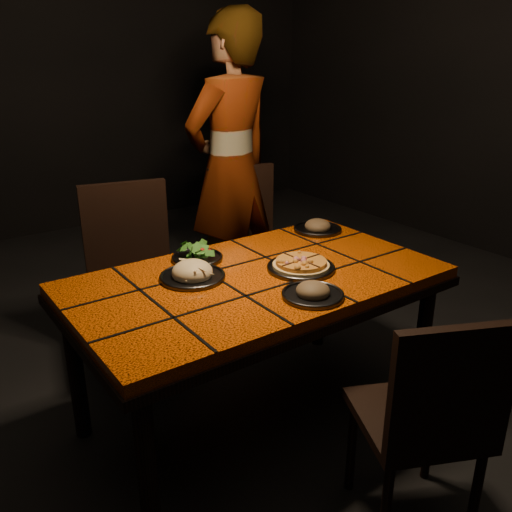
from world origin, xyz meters
TOP-DOWN VIEW (x-y plane):
  - room_shell at (0.00, 0.00)m, footprint 6.04×7.04m
  - dining_table at (0.00, 0.00)m, footprint 1.62×0.92m
  - chair_near at (0.09, -0.88)m, footprint 0.54×0.54m
  - chair_far_left at (-0.24, 0.81)m, footprint 0.55×0.55m
  - chair_far_right at (0.61, 0.96)m, footprint 0.53×0.53m
  - diner at (0.60, 1.12)m, footprint 0.77×0.58m
  - plate_pizza at (0.20, -0.06)m, footprint 0.30×0.30m
  - plate_pasta at (-0.25, 0.13)m, footprint 0.28×0.28m
  - plate_salad at (-0.12, 0.31)m, footprint 0.24×0.24m
  - plate_mushroom_a at (0.05, -0.31)m, footprint 0.25×0.25m
  - plate_mushroom_b at (0.63, 0.31)m, footprint 0.26×0.26m

SIDE VIEW (x-z plane):
  - chair_near at x=0.09m, z-range 0.07..0.97m
  - chair_far_right at x=0.61m, z-range 0.07..1.05m
  - chair_far_left at x=-0.24m, z-range 0.07..1.09m
  - dining_table at x=0.00m, z-range 0.30..1.05m
  - plate_pizza at x=0.20m, z-range 0.75..0.79m
  - plate_mushroom_a at x=0.05m, z-range 0.73..0.81m
  - plate_mushroom_b at x=0.63m, z-range 0.73..0.82m
  - plate_pasta at x=-0.25m, z-range 0.73..0.82m
  - plate_salad at x=-0.12m, z-range 0.74..0.81m
  - diner at x=0.60m, z-range 0.00..1.91m
  - room_shell at x=0.00m, z-range -0.04..3.04m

